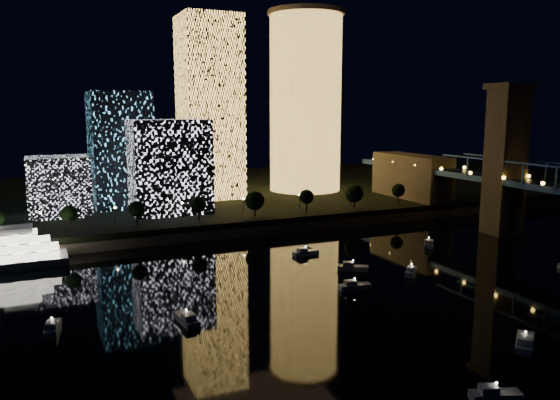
{
  "coord_description": "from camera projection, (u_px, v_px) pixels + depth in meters",
  "views": [
    {
      "loc": [
        -77.04,
        -85.49,
        41.21
      ],
      "look_at": [
        -15.01,
        55.0,
        15.94
      ],
      "focal_mm": 35.0,
      "sensor_mm": 36.0,
      "label": 1
    }
  ],
  "objects": [
    {
      "name": "far_bank",
      "position": [
        220.0,
        193.0,
        258.58
      ],
      "size": [
        420.0,
        160.0,
        5.0
      ],
      "primitive_type": "cube",
      "color": "black",
      "rests_on": "ground"
    },
    {
      "name": "esplanade_trees",
      "position": [
        216.0,
        203.0,
        182.77
      ],
      "size": [
        165.58,
        6.93,
        8.96
      ],
      "color": "black",
      "rests_on": "far_bank"
    },
    {
      "name": "tower_cylindrical",
      "position": [
        305.0,
        102.0,
        245.81
      ],
      "size": [
        34.0,
        34.0,
        79.52
      ],
      "color": "#FFBD51",
      "rests_on": "far_bank"
    },
    {
      "name": "midrise_blocks",
      "position": [
        84.0,
        163.0,
        196.16
      ],
      "size": [
        105.1,
        47.27,
        43.17
      ],
      "color": "silver",
      "rests_on": "far_bank"
    },
    {
      "name": "street_lamps",
      "position": [
        182.0,
        207.0,
        184.4
      ],
      "size": [
        132.7,
        0.7,
        5.65
      ],
      "color": "black",
      "rests_on": "far_bank"
    },
    {
      "name": "ground",
      "position": [
        451.0,
        309.0,
        114.56
      ],
      "size": [
        520.0,
        520.0,
        0.0
      ],
      "primitive_type": "plane",
      "color": "black",
      "rests_on": "ground"
    },
    {
      "name": "tower_rectangular",
      "position": [
        210.0,
        108.0,
        225.56
      ],
      "size": [
        23.32,
        23.32,
        74.21
      ],
      "primitive_type": "cube",
      "color": "#FFBD51",
      "rests_on": "far_bank"
    },
    {
      "name": "seawall",
      "position": [
        288.0,
        227.0,
        188.34
      ],
      "size": [
        420.0,
        6.0,
        3.0
      ],
      "primitive_type": "cube",
      "color": "#6B5E4C",
      "rests_on": "ground"
    },
    {
      "name": "motorboats",
      "position": [
        402.0,
        288.0,
        125.79
      ],
      "size": [
        134.6,
        86.46,
        2.78
      ],
      "color": "silver",
      "rests_on": "ground"
    }
  ]
}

